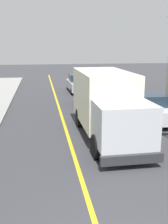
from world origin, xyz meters
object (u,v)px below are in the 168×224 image
at_px(parked_car_near, 90,95).
at_px(box_truck, 107,102).
at_px(parked_van_across, 151,108).
at_px(parked_car_mid, 78,84).

bearing_deg(parked_car_near, box_truck, -93.80).
bearing_deg(parked_van_across, parked_car_mid, 104.59).
xyz_separation_m(parked_car_near, parked_van_across, (2.81, -5.07, 0.00)).
xyz_separation_m(box_truck, parked_car_near, (0.49, 7.39, -0.97)).
relative_size(parked_car_mid, parked_van_across, 0.99).
relative_size(box_truck, parked_van_across, 1.61).
distance_m(box_truck, parked_car_mid, 13.43).
height_order(box_truck, parked_van_across, box_truck).
xyz_separation_m(parked_car_mid, parked_van_across, (2.88, -11.07, 0.00)).
relative_size(box_truck, parked_car_near, 1.63).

